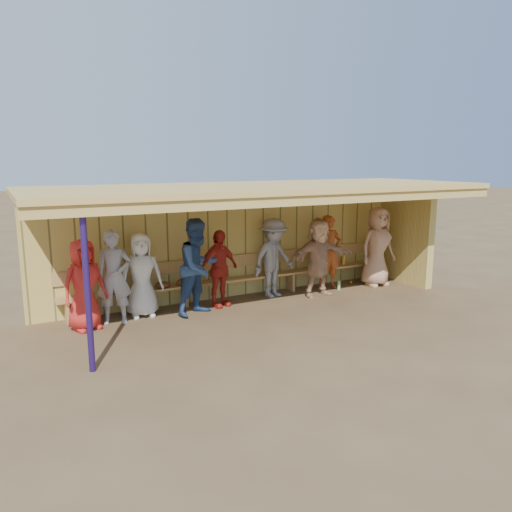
# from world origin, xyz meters

# --- Properties ---
(ground) EXTENTS (90.00, 90.00, 0.00)m
(ground) POSITION_xyz_m (0.00, 0.00, 0.00)
(ground) COLOR brown
(ground) RESTS_ON ground
(player_a) EXTENTS (0.73, 0.59, 1.74)m
(player_a) POSITION_xyz_m (-2.80, 0.62, 0.87)
(player_a) COLOR #989AA0
(player_a) RESTS_ON ground
(player_b) EXTENTS (0.85, 0.61, 1.63)m
(player_b) POSITION_xyz_m (-2.25, 0.78, 0.82)
(player_b) COLOR silver
(player_b) RESTS_ON ground
(player_c) EXTENTS (1.12, 1.01, 1.88)m
(player_c) POSITION_xyz_m (-1.23, 0.41, 0.94)
(player_c) COLOR navy
(player_c) RESTS_ON ground
(player_d) EXTENTS (1.00, 0.61, 1.59)m
(player_d) POSITION_xyz_m (-0.68, 0.68, 0.79)
(player_d) COLOR red
(player_d) RESTS_ON ground
(player_e) EXTENTS (1.24, 0.89, 1.73)m
(player_e) POSITION_xyz_m (0.69, 0.81, 0.87)
(player_e) COLOR gray
(player_e) RESTS_ON ground
(player_f) EXTENTS (1.63, 0.57, 1.73)m
(player_f) POSITION_xyz_m (1.59, 0.40, 0.87)
(player_f) COLOR tan
(player_f) RESTS_ON ground
(player_g) EXTENTS (0.66, 0.46, 1.72)m
(player_g) POSITION_xyz_m (2.17, 0.81, 0.86)
(player_g) COLOR #AB481B
(player_g) RESTS_ON ground
(player_h) EXTENTS (0.92, 0.60, 1.88)m
(player_h) POSITION_xyz_m (3.35, 0.49, 0.94)
(player_h) COLOR tan
(player_h) RESTS_ON ground
(player_extra) EXTENTS (0.92, 0.73, 1.63)m
(player_extra) POSITION_xyz_m (-3.35, 0.51, 0.81)
(player_extra) COLOR red
(player_extra) RESTS_ON ground
(dugout_structure) EXTENTS (8.80, 3.20, 2.50)m
(dugout_structure) POSITION_xyz_m (0.39, 0.69, 1.69)
(dugout_structure) COLOR tan
(dugout_structure) RESTS_ON ground
(bench) EXTENTS (7.60, 0.34, 0.93)m
(bench) POSITION_xyz_m (0.00, 1.12, 0.53)
(bench) COLOR tan
(bench) RESTS_ON ground
(dugout_equipment) EXTENTS (6.59, 0.62, 0.80)m
(dugout_equipment) POSITION_xyz_m (-0.99, 0.99, 0.49)
(dugout_equipment) COLOR orange
(dugout_equipment) RESTS_ON ground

